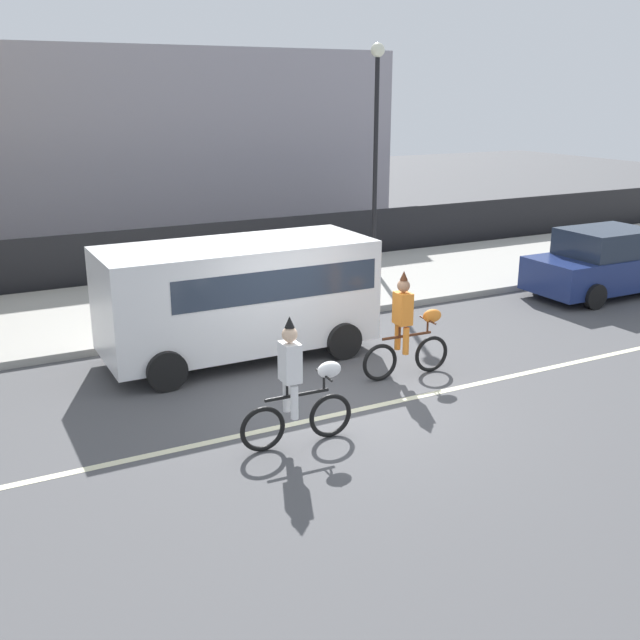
{
  "coord_description": "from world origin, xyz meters",
  "views": [
    {
      "loc": [
        -5.39,
        -9.88,
        4.83
      ],
      "look_at": [
        0.4,
        1.2,
        1.0
      ],
      "focal_mm": 42.0,
      "sensor_mm": 36.0,
      "label": 1
    }
  ],
  "objects_px": {
    "street_lamp_post": "(376,125)",
    "pedestrian_onlooker": "(190,285)",
    "parked_car_navy": "(606,263)",
    "parade_cyclist_orange": "(408,331)",
    "parked_van_white": "(241,291)",
    "parade_cyclist_zebra": "(298,389)"
  },
  "relations": [
    {
      "from": "parked_car_navy",
      "to": "street_lamp_post",
      "type": "xyz_separation_m",
      "value": [
        -3.95,
        4.49,
        3.21
      ]
    },
    {
      "from": "parked_van_white",
      "to": "street_lamp_post",
      "type": "relative_size",
      "value": 0.85
    },
    {
      "from": "street_lamp_post",
      "to": "pedestrian_onlooker",
      "type": "bearing_deg",
      "value": -156.43
    },
    {
      "from": "parked_van_white",
      "to": "parked_car_navy",
      "type": "xyz_separation_m",
      "value": [
        9.65,
        0.09,
        -0.5
      ]
    },
    {
      "from": "parade_cyclist_zebra",
      "to": "pedestrian_onlooker",
      "type": "relative_size",
      "value": 1.19
    },
    {
      "from": "parked_car_navy",
      "to": "street_lamp_post",
      "type": "bearing_deg",
      "value": 131.32
    },
    {
      "from": "parade_cyclist_zebra",
      "to": "pedestrian_onlooker",
      "type": "xyz_separation_m",
      "value": [
        0.31,
        5.75,
        0.17
      ]
    },
    {
      "from": "parade_cyclist_zebra",
      "to": "pedestrian_onlooker",
      "type": "distance_m",
      "value": 5.76
    },
    {
      "from": "parade_cyclist_orange",
      "to": "parade_cyclist_zebra",
      "type": "bearing_deg",
      "value": -152.2
    },
    {
      "from": "parked_car_navy",
      "to": "pedestrian_onlooker",
      "type": "xyz_separation_m",
      "value": [
        -10.03,
        1.84,
        0.23
      ]
    },
    {
      "from": "parade_cyclist_orange",
      "to": "street_lamp_post",
      "type": "distance_m",
      "value": 8.36
    },
    {
      "from": "street_lamp_post",
      "to": "pedestrian_onlooker",
      "type": "relative_size",
      "value": 3.62
    },
    {
      "from": "parade_cyclist_orange",
      "to": "parked_car_navy",
      "type": "relative_size",
      "value": 0.47
    },
    {
      "from": "parked_van_white",
      "to": "pedestrian_onlooker",
      "type": "distance_m",
      "value": 1.98
    },
    {
      "from": "parade_cyclist_zebra",
      "to": "pedestrian_onlooker",
      "type": "height_order",
      "value": "parade_cyclist_zebra"
    },
    {
      "from": "parade_cyclist_zebra",
      "to": "parade_cyclist_orange",
      "type": "height_order",
      "value": "same"
    },
    {
      "from": "street_lamp_post",
      "to": "parade_cyclist_orange",
      "type": "bearing_deg",
      "value": -117.11
    },
    {
      "from": "parked_car_navy",
      "to": "pedestrian_onlooker",
      "type": "distance_m",
      "value": 10.2
    },
    {
      "from": "street_lamp_post",
      "to": "parked_car_navy",
      "type": "bearing_deg",
      "value": -48.68
    },
    {
      "from": "parked_van_white",
      "to": "street_lamp_post",
      "type": "distance_m",
      "value": 7.8
    },
    {
      "from": "parked_van_white",
      "to": "street_lamp_post",
      "type": "height_order",
      "value": "street_lamp_post"
    },
    {
      "from": "parked_car_navy",
      "to": "parade_cyclist_orange",
      "type": "bearing_deg",
      "value": -162.2
    }
  ]
}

